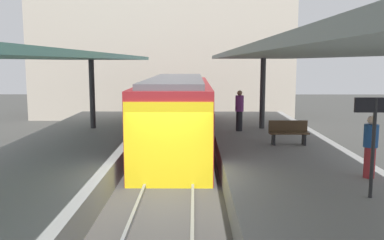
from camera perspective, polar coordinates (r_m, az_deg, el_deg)
The scene contains 14 objects.
ground_plane at distance 11.58m, azimuth -3.56°, elevation -12.08°, with size 80.00×80.00×0.00m, color #383835.
platform_left at distance 12.27m, azimuth -21.81°, elevation -9.02°, with size 4.40×28.00×1.00m, color gray.
platform_right at distance 11.79m, azimuth 15.45°, elevation -9.43°, with size 4.40×28.00×1.00m, color gray.
track_ballast at distance 11.54m, azimuth -3.56°, elevation -11.61°, with size 3.20×28.00×0.20m, color #423F3D.
rail_near_side at distance 11.56m, azimuth -7.20°, elevation -10.75°, with size 0.08×28.00×0.14m, color slate.
rail_far_side at distance 11.46m, azimuth 0.09°, elevation -10.84°, with size 0.08×28.00×0.14m, color slate.
commuter_train at distance 17.89m, azimuth -2.12°, elevation 0.78°, with size 2.78×11.30×3.10m.
canopy_left at distance 13.07m, azimuth -20.32°, elevation 8.06°, with size 4.18×21.00×3.22m.
canopy_right at distance 12.62m, azimuth 14.41°, elevation 8.59°, with size 4.18×21.00×3.28m.
platform_bench at distance 15.42m, azimuth 13.04°, elevation -1.57°, with size 1.40×0.41×0.86m.
platform_sign at distance 9.79m, azimuth 23.66°, elevation -0.59°, with size 0.90×0.08×2.21m.
passenger_near_bench at distance 11.61m, azimuth 23.19°, elevation -3.28°, with size 0.36×0.36×1.61m.
passenger_mid_platform at distance 18.03m, azimuth 6.49°, elevation 1.38°, with size 0.36×0.36×1.75m.
station_building_backdrop at distance 30.97m, azimuth -3.88°, elevation 10.80°, with size 18.00×6.00×11.00m, color #A89E8E.
Camera 1 is at (0.77, -10.85, 3.97)m, focal length 39.04 mm.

